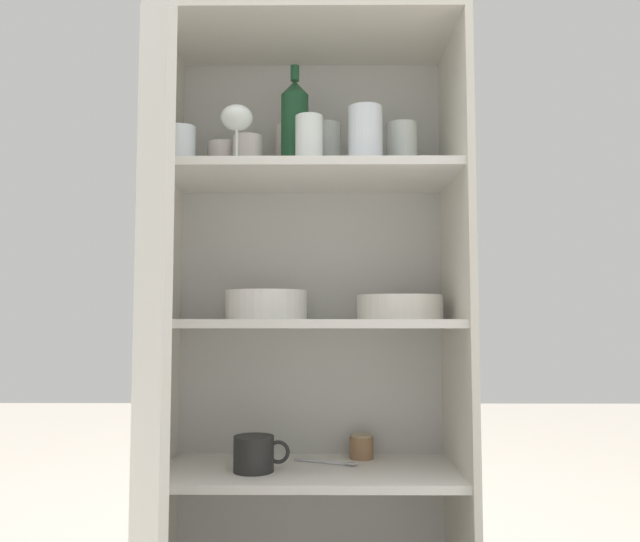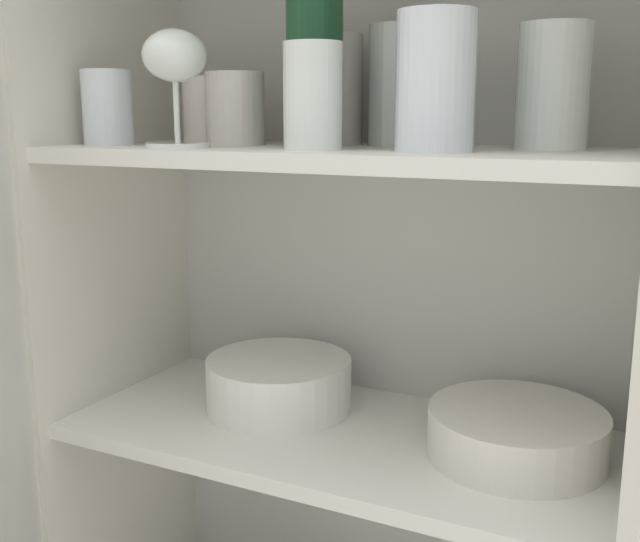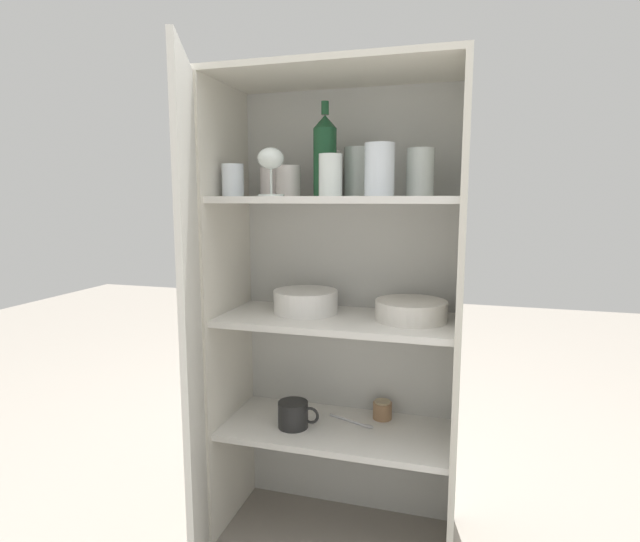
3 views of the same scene
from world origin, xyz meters
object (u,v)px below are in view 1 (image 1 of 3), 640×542
Objects in this scene: wine_bottle at (295,125)px; mixing_bowl_large at (400,306)px; storage_jar at (362,447)px; coffee_mug_primary at (255,454)px; plate_stack_white at (266,305)px.

wine_bottle reaches higher than mixing_bowl_large.
mixing_bowl_large is 3.44× the size of storage_jar.
coffee_mug_primary is at bearing -155.88° from wine_bottle.
mixing_bowl_large is at bearing 4.09° from wine_bottle.
mixing_bowl_large is 1.60× the size of coffee_mug_primary.
plate_stack_white reaches higher than coffee_mug_primary.
wine_bottle is 4.43× the size of storage_jar.
wine_bottle is at bearing -149.92° from storage_jar.
storage_jar is (0.24, 0.07, -0.37)m from plate_stack_white.
mixing_bowl_large is (0.26, 0.02, -0.46)m from wine_bottle.
mixing_bowl_large is at bearing 9.54° from coffee_mug_primary.
plate_stack_white is at bearing 74.17° from coffee_mug_primary.
wine_bottle reaches higher than plate_stack_white.
mixing_bowl_large is (0.33, -0.01, -0.00)m from plate_stack_white.
storage_jar is (0.17, 0.10, -0.82)m from wine_bottle.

